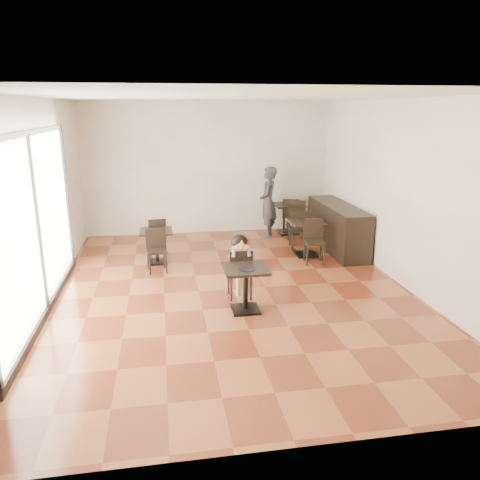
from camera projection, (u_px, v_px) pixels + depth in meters
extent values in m
cube|color=brown|center=(232.00, 289.00, 8.13)|extent=(6.00, 8.00, 0.01)
cube|color=silver|center=(231.00, 97.00, 7.26)|extent=(6.00, 8.00, 0.01)
cube|color=white|center=(208.00, 169.00, 11.49)|extent=(6.00, 0.01, 3.20)
cube|color=white|center=(303.00, 286.00, 3.90)|extent=(6.00, 0.01, 3.20)
cube|color=white|center=(40.00, 204.00, 7.22)|extent=(0.01, 8.00, 3.20)
cube|color=white|center=(401.00, 193.00, 8.17)|extent=(0.01, 8.00, 3.20)
cube|color=white|center=(36.00, 225.00, 6.80)|extent=(0.04, 4.50, 2.60)
cylinder|color=black|center=(247.00, 269.00, 6.99)|extent=(0.24, 0.24, 0.01)
imported|color=#39383E|center=(268.00, 202.00, 11.20)|extent=(0.59, 0.72, 1.71)
cube|color=black|center=(337.00, 227.00, 10.31)|extent=(0.60, 2.40, 1.00)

